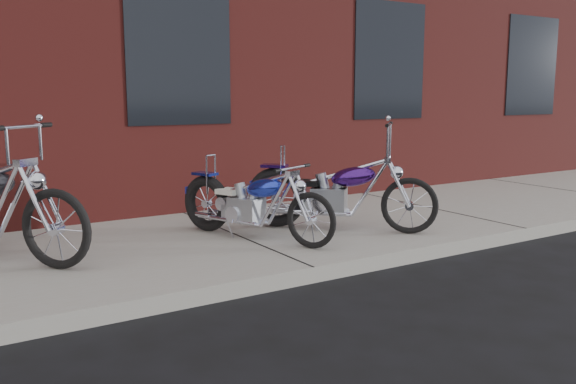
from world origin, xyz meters
TOP-DOWN VIEW (x-y plane):
  - ground at (0.00, 0.00)m, footprint 120.00×120.00m
  - sidewalk at (0.00, 1.50)m, footprint 22.00×3.00m
  - chopper_purple at (1.08, 1.13)m, footprint 1.60×1.65m
  - chopper_blue at (0.07, 1.27)m, footprint 0.88×1.87m

SIDE VIEW (x-z plane):
  - ground at x=0.00m, z-range 0.00..0.00m
  - sidewalk at x=0.00m, z-range 0.00..0.15m
  - chopper_blue at x=0.07m, z-range 0.08..0.94m
  - chopper_purple at x=1.08m, z-range -0.07..1.16m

